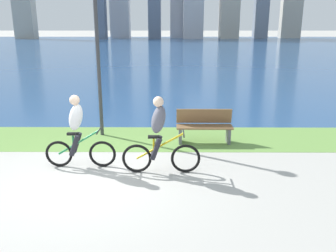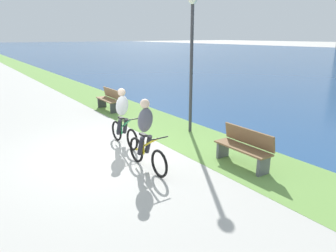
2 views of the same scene
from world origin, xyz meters
name	(u,v)px [view 1 (image 1 of 2)]	position (x,y,z in m)	size (l,w,h in m)	color
ground_plane	(93,179)	(0.00, 0.00, 0.00)	(300.00, 300.00, 0.00)	#B2AFA8
grass_strip_bayside	(113,138)	(0.00, 2.73, 0.00)	(120.00, 2.21, 0.01)	#6B9947
bay_water_surface	(158,47)	(0.00, 41.72, 0.00)	(300.00, 75.76, 0.00)	navy
cyclist_lead	(159,136)	(1.38, 0.38, 0.84)	(1.69, 0.52, 1.68)	black
cyclist_trailing	(77,132)	(-0.43, 0.69, 0.83)	(1.58, 0.52, 1.65)	black
bench_near_path	(204,126)	(2.53, 2.44, 0.45)	(1.50, 0.47, 0.90)	brown
lamppost_tall	(97,39)	(-0.37, 3.08, 2.72)	(0.28, 0.28, 4.20)	#38383D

